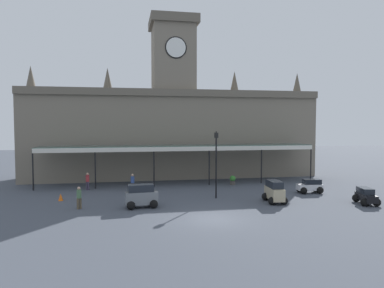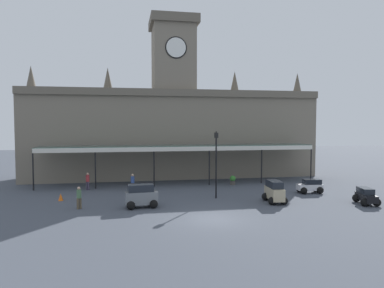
{
  "view_description": "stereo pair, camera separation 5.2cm",
  "coord_description": "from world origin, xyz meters",
  "px_view_note": "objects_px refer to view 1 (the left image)",
  "views": [
    {
      "loc": [
        -5.65,
        -22.57,
        6.32
      ],
      "look_at": [
        0.0,
        7.51,
        4.59
      ],
      "focal_mm": 33.18,
      "sensor_mm": 36.0,
      "label": 1
    },
    {
      "loc": [
        -5.6,
        -22.58,
        6.32
      ],
      "look_at": [
        0.0,
        7.51,
        4.59
      ],
      "focal_mm": 33.18,
      "sensor_mm": 36.0,
      "label": 2
    }
  ],
  "objects_px": {
    "traffic_cone": "(61,197)",
    "victorian_lamppost": "(216,157)",
    "car_beige_van": "(274,193)",
    "car_grey_van": "(141,197)",
    "car_black_estate": "(366,197)",
    "pedestrian_crossing_forecourt": "(79,197)",
    "car_white_estate": "(310,187)",
    "planter_by_canopy": "(233,180)",
    "pedestrian_beside_cars": "(88,181)",
    "pedestrian_near_entrance": "(133,182)"
  },
  "relations": [
    {
      "from": "traffic_cone",
      "to": "victorian_lamppost",
      "type": "bearing_deg",
      "value": -6.17
    },
    {
      "from": "car_beige_van",
      "to": "traffic_cone",
      "type": "height_order",
      "value": "car_beige_van"
    },
    {
      "from": "car_grey_van",
      "to": "car_black_estate",
      "type": "relative_size",
      "value": 1.04
    },
    {
      "from": "victorian_lamppost",
      "to": "traffic_cone",
      "type": "relative_size",
      "value": 9.64
    },
    {
      "from": "car_grey_van",
      "to": "pedestrian_crossing_forecourt",
      "type": "relative_size",
      "value": 1.48
    },
    {
      "from": "victorian_lamppost",
      "to": "traffic_cone",
      "type": "xyz_separation_m",
      "value": [
        -12.86,
        1.39,
        -3.2
      ]
    },
    {
      "from": "car_white_estate",
      "to": "planter_by_canopy",
      "type": "bearing_deg",
      "value": 135.73
    },
    {
      "from": "pedestrian_beside_cars",
      "to": "pedestrian_near_entrance",
      "type": "distance_m",
      "value": 4.52
    },
    {
      "from": "car_white_estate",
      "to": "planter_by_canopy",
      "type": "xyz_separation_m",
      "value": [
        -5.68,
        5.53,
        -0.07
      ]
    },
    {
      "from": "planter_by_canopy",
      "to": "car_beige_van",
      "type": "bearing_deg",
      "value": -84.45
    },
    {
      "from": "car_grey_van",
      "to": "victorian_lamppost",
      "type": "xyz_separation_m",
      "value": [
        6.42,
        2.3,
        2.69
      ]
    },
    {
      "from": "car_grey_van",
      "to": "car_black_estate",
      "type": "distance_m",
      "value": 17.64
    },
    {
      "from": "pedestrian_near_entrance",
      "to": "traffic_cone",
      "type": "xyz_separation_m",
      "value": [
        -5.92,
        -2.84,
        -0.61
      ]
    },
    {
      "from": "pedestrian_beside_cars",
      "to": "victorian_lamppost",
      "type": "height_order",
      "value": "victorian_lamppost"
    },
    {
      "from": "pedestrian_beside_cars",
      "to": "traffic_cone",
      "type": "bearing_deg",
      "value": -110.9
    },
    {
      "from": "car_beige_van",
      "to": "pedestrian_beside_cars",
      "type": "relative_size",
      "value": 1.48
    },
    {
      "from": "planter_by_canopy",
      "to": "pedestrian_near_entrance",
      "type": "bearing_deg",
      "value": -169.57
    },
    {
      "from": "pedestrian_crossing_forecourt",
      "to": "car_white_estate",
      "type": "bearing_deg",
      "value": 6.96
    },
    {
      "from": "car_black_estate",
      "to": "victorian_lamppost",
      "type": "xyz_separation_m",
      "value": [
        -11.1,
        4.34,
        2.93
      ]
    },
    {
      "from": "car_white_estate",
      "to": "traffic_cone",
      "type": "xyz_separation_m",
      "value": [
        -21.9,
        0.8,
        -0.27
      ]
    },
    {
      "from": "car_beige_van",
      "to": "pedestrian_beside_cars",
      "type": "xyz_separation_m",
      "value": [
        -15.36,
        8.34,
        0.1
      ]
    },
    {
      "from": "victorian_lamppost",
      "to": "car_black_estate",
      "type": "bearing_deg",
      "value": -21.34
    },
    {
      "from": "pedestrian_near_entrance",
      "to": "car_grey_van",
      "type": "bearing_deg",
      "value": -85.42
    },
    {
      "from": "car_grey_van",
      "to": "pedestrian_beside_cars",
      "type": "xyz_separation_m",
      "value": [
        -4.74,
        8.14,
        0.1
      ]
    },
    {
      "from": "car_white_estate",
      "to": "pedestrian_beside_cars",
      "type": "relative_size",
      "value": 1.38
    },
    {
      "from": "pedestrian_near_entrance",
      "to": "traffic_cone",
      "type": "distance_m",
      "value": 6.59
    },
    {
      "from": "car_beige_van",
      "to": "victorian_lamppost",
      "type": "bearing_deg",
      "value": 149.31
    },
    {
      "from": "pedestrian_crossing_forecourt",
      "to": "pedestrian_near_entrance",
      "type": "bearing_deg",
      "value": 56.33
    },
    {
      "from": "car_black_estate",
      "to": "car_beige_van",
      "type": "bearing_deg",
      "value": 165.05
    },
    {
      "from": "victorian_lamppost",
      "to": "car_beige_van",
      "type": "bearing_deg",
      "value": -30.69
    },
    {
      "from": "car_black_estate",
      "to": "victorian_lamppost",
      "type": "relative_size",
      "value": 0.42
    },
    {
      "from": "car_beige_van",
      "to": "planter_by_canopy",
      "type": "height_order",
      "value": "car_beige_van"
    },
    {
      "from": "pedestrian_crossing_forecourt",
      "to": "pedestrian_beside_cars",
      "type": "xyz_separation_m",
      "value": [
        -0.17,
        7.7,
        0.0
      ]
    },
    {
      "from": "car_white_estate",
      "to": "victorian_lamppost",
      "type": "xyz_separation_m",
      "value": [
        -9.04,
        -0.59,
        2.93
      ]
    },
    {
      "from": "car_beige_van",
      "to": "pedestrian_crossing_forecourt",
      "type": "height_order",
      "value": "car_beige_van"
    },
    {
      "from": "car_beige_van",
      "to": "victorian_lamppost",
      "type": "relative_size",
      "value": 0.43
    },
    {
      "from": "pedestrian_beside_cars",
      "to": "pedestrian_near_entrance",
      "type": "height_order",
      "value": "same"
    },
    {
      "from": "car_black_estate",
      "to": "victorian_lamppost",
      "type": "height_order",
      "value": "victorian_lamppost"
    },
    {
      "from": "car_white_estate",
      "to": "victorian_lamppost",
      "type": "bearing_deg",
      "value": -176.26
    },
    {
      "from": "car_white_estate",
      "to": "pedestrian_crossing_forecourt",
      "type": "height_order",
      "value": "pedestrian_crossing_forecourt"
    },
    {
      "from": "car_beige_van",
      "to": "planter_by_canopy",
      "type": "bearing_deg",
      "value": 95.55
    },
    {
      "from": "victorian_lamppost",
      "to": "traffic_cone",
      "type": "height_order",
      "value": "victorian_lamppost"
    },
    {
      "from": "car_beige_van",
      "to": "car_white_estate",
      "type": "bearing_deg",
      "value": 32.53
    },
    {
      "from": "car_beige_van",
      "to": "car_white_estate",
      "type": "height_order",
      "value": "car_beige_van"
    },
    {
      "from": "car_grey_van",
      "to": "victorian_lamppost",
      "type": "bearing_deg",
      "value": 19.69
    },
    {
      "from": "car_black_estate",
      "to": "victorian_lamppost",
      "type": "distance_m",
      "value": 12.28
    },
    {
      "from": "car_black_estate",
      "to": "planter_by_canopy",
      "type": "relative_size",
      "value": 2.49
    },
    {
      "from": "victorian_lamppost",
      "to": "pedestrian_crossing_forecourt",
      "type": "bearing_deg",
      "value": -170.43
    },
    {
      "from": "pedestrian_crossing_forecourt",
      "to": "pedestrian_near_entrance",
      "type": "height_order",
      "value": "same"
    },
    {
      "from": "car_black_estate",
      "to": "planter_by_canopy",
      "type": "xyz_separation_m",
      "value": [
        -7.74,
        10.46,
        -0.07
      ]
    }
  ]
}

